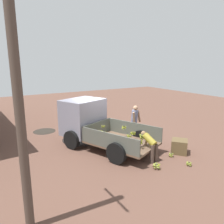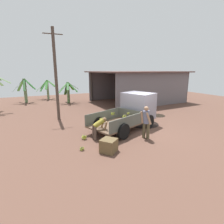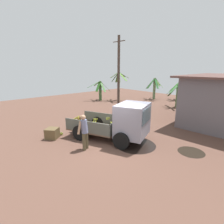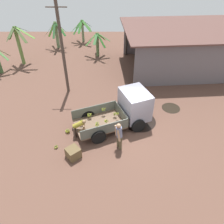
% 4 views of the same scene
% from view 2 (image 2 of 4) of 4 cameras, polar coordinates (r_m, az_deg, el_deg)
% --- Properties ---
extents(ground, '(36.00, 36.00, 0.00)m').
position_cam_2_polar(ground, '(11.01, 9.73, -5.42)').
color(ground, brown).
extents(mud_patch_0, '(1.23, 1.23, 0.01)m').
position_cam_2_polar(mud_patch_0, '(14.41, 14.57, -1.12)').
color(mud_patch_0, black).
rests_on(mud_patch_0, ground).
extents(mud_patch_1, '(2.08, 2.08, 0.01)m').
position_cam_2_polar(mud_patch_1, '(12.03, 10.08, -3.79)').
color(mud_patch_1, black).
rests_on(mud_patch_1, ground).
extents(cargo_truck, '(4.81, 3.44, 2.11)m').
position_cam_2_polar(cargo_truck, '(11.32, 7.37, 0.99)').
color(cargo_truck, brown).
rests_on(cargo_truck, ground).
extents(warehouse_shed, '(10.46, 7.88, 3.41)m').
position_cam_2_polar(warehouse_shed, '(20.50, 9.44, 10.48)').
color(warehouse_shed, slate).
rests_on(warehouse_shed, ground).
extents(utility_pole, '(1.30, 0.21, 6.34)m').
position_cam_2_polar(utility_pole, '(13.07, -17.89, 11.54)').
color(utility_pole, '#493B32').
rests_on(utility_pole, ground).
extents(banana_palm_2, '(2.42, 2.46, 2.34)m').
position_cam_2_polar(banana_palm_2, '(23.35, -20.34, 7.26)').
color(banana_palm_2, '#728B60').
rests_on(banana_palm_2, ground).
extents(banana_palm_3, '(2.54, 2.40, 2.27)m').
position_cam_2_polar(banana_palm_3, '(19.77, -14.14, 6.44)').
color(banana_palm_3, '#557443').
rests_on(banana_palm_3, ground).
extents(banana_palm_4, '(2.39, 2.53, 2.64)m').
position_cam_2_polar(banana_palm_4, '(21.60, -26.52, 6.52)').
color(banana_palm_4, '#678056').
rests_on(banana_palm_4, ground).
extents(person_foreground_visitor, '(0.49, 0.70, 1.75)m').
position_cam_2_polar(person_foreground_visitor, '(9.25, 11.08, -2.87)').
color(person_foreground_visitor, brown).
rests_on(person_foreground_visitor, ground).
extents(person_worker_loading, '(0.79, 0.66, 1.13)m').
position_cam_2_polar(person_worker_loading, '(9.11, -4.44, -4.72)').
color(person_worker_loading, '#4F3E36').
rests_on(person_worker_loading, ground).
extents(banana_bunch_on_ground_0, '(0.23, 0.22, 0.17)m').
position_cam_2_polar(banana_bunch_on_ground_0, '(8.17, -9.78, -11.67)').
color(banana_bunch_on_ground_0, '#403A29').
rests_on(banana_bunch_on_ground_0, ground).
extents(banana_bunch_on_ground_1, '(0.29, 0.29, 0.23)m').
position_cam_2_polar(banana_bunch_on_ground_1, '(9.35, -9.06, -8.04)').
color(banana_bunch_on_ground_1, brown).
rests_on(banana_bunch_on_ground_1, ground).
extents(banana_bunch_on_ground_2, '(0.23, 0.23, 0.18)m').
position_cam_2_polar(banana_bunch_on_ground_2, '(8.40, -3.46, -10.70)').
color(banana_bunch_on_ground_2, brown).
rests_on(banana_bunch_on_ground_2, ground).
extents(wooden_crate_0, '(0.91, 0.91, 0.59)m').
position_cam_2_polar(wooden_crate_0, '(7.85, -1.07, -10.90)').
color(wooden_crate_0, brown).
rests_on(wooden_crate_0, ground).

